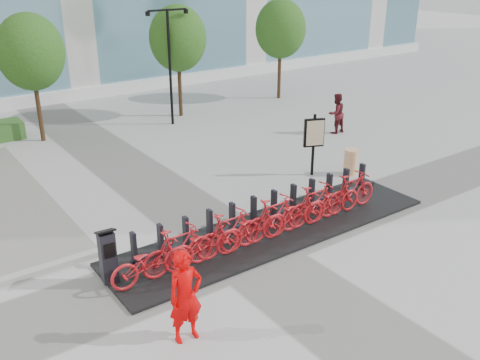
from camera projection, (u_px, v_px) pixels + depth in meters
ground at (242, 250)px, 13.81m from camera, size 120.00×120.00×0.00m
tree_1 at (30, 52)px, 20.65m from camera, size 2.60×2.60×5.10m
tree_2 at (178, 39)px, 24.13m from camera, size 2.60×2.60×5.10m
tree_3 at (281, 29)px, 27.33m from camera, size 2.60×2.60×5.10m
streetlamp at (169, 54)px, 23.01m from camera, size 2.00×0.20×5.00m
dock_pad at (274, 230)px, 14.71m from camera, size 9.60×2.40×0.08m
dock_rail_posts at (265, 208)px, 14.93m from camera, size 8.02×0.50×0.85m
bike_0 at (151, 261)px, 12.15m from camera, size 1.97×0.69×1.04m
bike_1 at (178, 250)px, 12.52m from camera, size 1.91×0.54×1.15m
bike_2 at (204, 243)px, 12.92m from camera, size 1.97×0.69×1.04m
bike_3 at (229, 233)px, 13.29m from camera, size 1.91×0.54×1.15m
bike_4 at (252, 227)px, 13.69m from camera, size 1.97×0.69×1.04m
bike_5 at (274, 218)px, 14.05m from camera, size 1.91×0.54×1.15m
bike_6 at (295, 213)px, 14.46m from camera, size 1.97×0.69×1.04m
bike_7 at (315, 204)px, 14.82m from camera, size 1.91×0.54×1.15m
bike_8 at (333, 200)px, 15.23m from camera, size 1.97×0.69×1.04m
bike_9 at (351, 192)px, 15.59m from camera, size 1.91×0.54×1.15m
kiosk at (108, 256)px, 12.09m from camera, size 0.44×0.38×1.37m
worker_red at (186, 297)px, 10.24m from camera, size 0.73×0.50×1.94m
pedestrian at (336, 113)px, 22.69m from camera, size 0.84×0.66×1.71m
construction_barrel at (351, 162)px, 18.45m from camera, size 0.54×0.54×0.90m
map_sign at (314, 135)px, 18.02m from camera, size 0.69×0.37×2.16m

